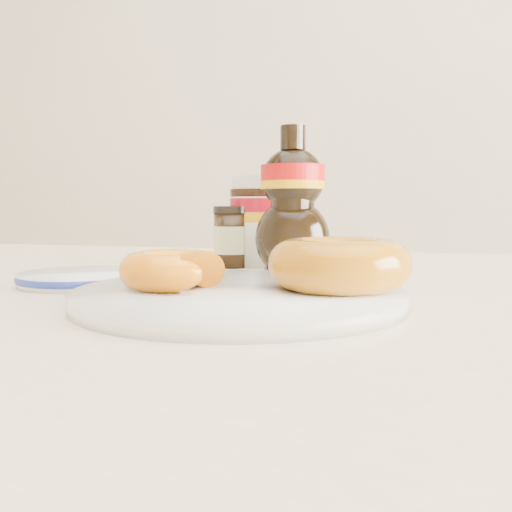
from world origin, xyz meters
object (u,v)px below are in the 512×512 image
(dining_table, at_px, (279,365))
(donut_whole, at_px, (339,264))
(syrup_bottle, at_px, (293,201))
(blue_rim_saucer, at_px, (82,278))
(nutella_jar, at_px, (262,218))
(plate, at_px, (239,296))
(dark_jar, at_px, (232,237))
(donut_bitten, at_px, (172,270))

(dining_table, xyz_separation_m, donut_whole, (0.07, -0.11, 0.12))
(syrup_bottle, height_order, blue_rim_saucer, syrup_bottle)
(nutella_jar, bearing_deg, plate, -78.45)
(dining_table, relative_size, dark_jar, 17.77)
(blue_rim_saucer, bearing_deg, dark_jar, 65.03)
(donut_whole, xyz_separation_m, syrup_bottle, (-0.08, 0.20, 0.05))
(nutella_jar, xyz_separation_m, dark_jar, (-0.03, -0.03, -0.02))
(plate, relative_size, dark_jar, 3.35)
(donut_whole, height_order, dark_jar, dark_jar)
(syrup_bottle, relative_size, blue_rim_saucer, 1.35)
(plate, distance_m, nutella_jar, 0.31)
(dining_table, bearing_deg, syrup_bottle, 93.43)
(dining_table, height_order, blue_rim_saucer, blue_rim_saucer)
(donut_bitten, distance_m, nutella_jar, 0.31)
(dining_table, xyz_separation_m, nutella_jar, (-0.06, 0.17, 0.15))
(syrup_bottle, bearing_deg, plate, -89.40)
(dining_table, height_order, dark_jar, dark_jar)
(plate, relative_size, donut_whole, 2.35)
(dining_table, height_order, nutella_jar, nutella_jar)
(dark_jar, bearing_deg, dining_table, -56.51)
(donut_whole, distance_m, blue_rim_saucer, 0.27)
(donut_whole, height_order, syrup_bottle, syrup_bottle)
(syrup_bottle, relative_size, dark_jar, 2.16)
(dark_jar, bearing_deg, donut_whole, -56.00)
(plate, bearing_deg, dining_table, 88.54)
(nutella_jar, xyz_separation_m, blue_rim_saucer, (-0.13, -0.23, -0.06))
(dining_table, distance_m, nutella_jar, 0.23)
(donut_whole, distance_m, nutella_jar, 0.31)
(donut_bitten, bearing_deg, plate, -11.12)
(donut_bitten, relative_size, donut_whole, 0.75)
(blue_rim_saucer, bearing_deg, donut_whole, -10.79)
(nutella_jar, relative_size, dark_jar, 1.49)
(nutella_jar, bearing_deg, syrup_bottle, -54.09)
(donut_bitten, bearing_deg, dining_table, 44.02)
(dining_table, distance_m, syrup_bottle, 0.19)
(donut_bitten, xyz_separation_m, blue_rim_saucer, (-0.13, 0.08, -0.02))
(dining_table, relative_size, donut_bitten, 16.59)
(donut_bitten, relative_size, nutella_jar, 0.72)
(syrup_bottle, xyz_separation_m, blue_rim_saucer, (-0.18, -0.15, -0.08))
(donut_bitten, relative_size, blue_rim_saucer, 0.67)
(donut_whole, distance_m, syrup_bottle, 0.22)
(dining_table, xyz_separation_m, dark_jar, (-0.10, 0.15, 0.12))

